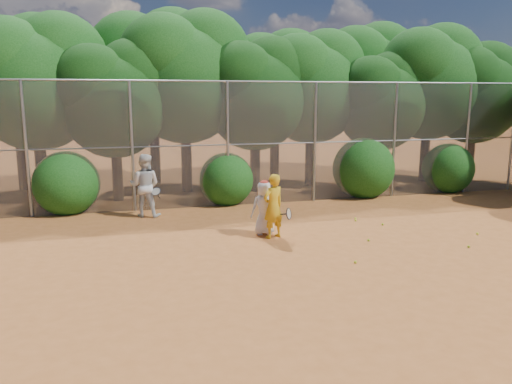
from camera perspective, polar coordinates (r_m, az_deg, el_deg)
name	(u,v)px	position (r m, az deg, el deg)	size (l,w,h in m)	color
ground	(329,259)	(11.22, 8.35, -7.63)	(80.00, 80.00, 0.00)	#A85A26
fence_back	(254,142)	(16.35, -0.20, 5.69)	(20.05, 0.09, 4.03)	gray
tree_1	(36,77)	(18.48, -23.83, 11.94)	(4.64, 4.03, 6.35)	black
tree_2	(115,95)	(17.58, -15.84, 10.65)	(3.99, 3.47, 5.47)	black
tree_3	(186,72)	(18.75, -8.04, 13.42)	(4.89, 4.26, 6.70)	black
tree_4	(256,90)	(18.62, 0.03, 11.58)	(4.19, 3.64, 5.73)	black
tree_5	(312,83)	(20.17, 6.47, 12.29)	(4.51, 3.92, 6.17)	black
tree_6	(382,98)	(20.32, 14.16, 10.39)	(3.86, 3.36, 5.29)	black
tree_7	(430,78)	(22.16, 19.29, 12.23)	(4.77, 4.14, 6.53)	black
tree_8	(476,89)	(23.08, 23.82, 10.69)	(4.25, 3.70, 5.82)	black
tree_9	(17,74)	(20.92, -25.68, 12.05)	(4.83, 4.20, 6.62)	black
tree_10	(154,68)	(20.86, -11.63, 13.69)	(5.15, 4.48, 7.06)	black
tree_11	(276,81)	(21.36, 2.31, 12.58)	(4.64, 4.03, 6.35)	black
tree_12	(367,74)	(23.65, 12.62, 13.02)	(5.02, 4.37, 6.88)	black
bush_0	(66,181)	(16.33, -20.86, 1.24)	(2.00, 2.00, 2.00)	#124711
bush_1	(226,177)	(16.59, -3.41, 1.73)	(1.80, 1.80, 1.80)	#124711
bush_2	(364,166)	(18.22, 12.19, 2.97)	(2.20, 2.20, 2.20)	#124711
bush_3	(448,166)	(20.08, 21.11, 2.77)	(1.90, 1.90, 1.90)	#124711
player_yellow	(273,206)	(12.55, 1.99, -1.64)	(0.83, 0.64, 1.64)	gold
player_teen	(264,208)	(12.89, 0.94, -1.79)	(0.70, 0.47, 1.43)	silver
player_white	(145,185)	(15.13, -12.59, 0.73)	(1.10, 0.97, 1.88)	silver
ball_0	(383,224)	(14.35, 14.27, -3.59)	(0.07, 0.07, 0.07)	#C6D526
ball_1	(355,218)	(14.84, 11.29, -2.98)	(0.07, 0.07, 0.07)	#C6D526
ball_2	(355,262)	(11.04, 11.28, -7.85)	(0.07, 0.07, 0.07)	#C6D526
ball_3	(469,247)	(12.93, 23.13, -5.75)	(0.07, 0.07, 0.07)	#C6D526
ball_4	(368,240)	(12.72, 12.73, -5.39)	(0.07, 0.07, 0.07)	#C6D526
ball_5	(356,220)	(14.63, 11.32, -3.18)	(0.07, 0.07, 0.07)	#C6D526
ball_6	(477,234)	(14.21, 23.98, -4.36)	(0.07, 0.07, 0.07)	#C6D526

